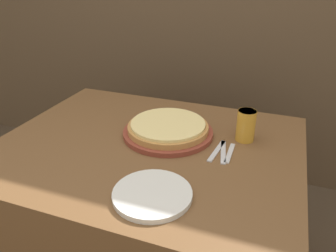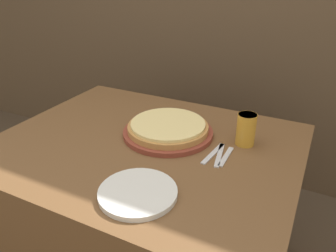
% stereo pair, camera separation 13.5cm
% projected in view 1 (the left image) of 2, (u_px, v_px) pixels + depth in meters
% --- Properties ---
extents(dining_table, '(1.19, 0.94, 0.72)m').
position_uv_depth(dining_table, '(150.00, 214.00, 1.46)').
color(dining_table, brown).
rests_on(dining_table, ground_plane).
extents(pizza_on_board, '(0.37, 0.37, 0.06)m').
position_uv_depth(pizza_on_board, '(168.00, 129.00, 1.36)').
color(pizza_on_board, brown).
rests_on(pizza_on_board, dining_table).
extents(beer_glass, '(0.07, 0.07, 0.13)m').
position_uv_depth(beer_glass, '(246.00, 124.00, 1.30)').
color(beer_glass, gold).
rests_on(beer_glass, dining_table).
extents(dinner_plate, '(0.25, 0.25, 0.02)m').
position_uv_depth(dinner_plate, '(152.00, 194.00, 1.00)').
color(dinner_plate, silver).
rests_on(dinner_plate, dining_table).
extents(fork, '(0.04, 0.17, 0.00)m').
position_uv_depth(fork, '(217.00, 151.00, 1.25)').
color(fork, silver).
rests_on(fork, dining_table).
extents(dinner_knife, '(0.05, 0.17, 0.00)m').
position_uv_depth(dinner_knife, '(223.00, 152.00, 1.24)').
color(dinner_knife, silver).
rests_on(dinner_knife, dining_table).
extents(spoon, '(0.02, 0.14, 0.00)m').
position_uv_depth(spoon, '(230.00, 153.00, 1.23)').
color(spoon, silver).
rests_on(spoon, dining_table).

